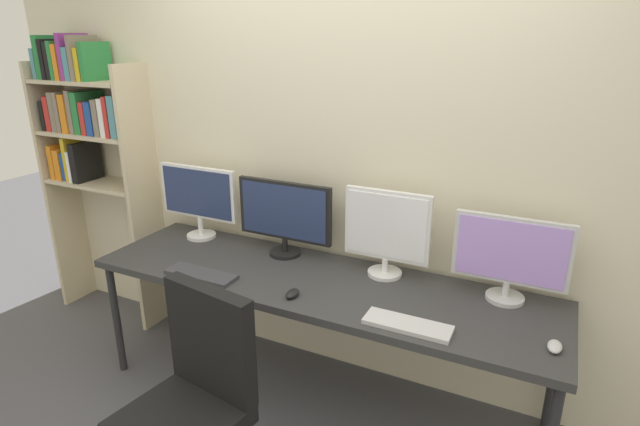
{
  "coord_description": "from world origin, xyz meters",
  "views": [
    {
      "loc": [
        1.05,
        -1.51,
        1.93
      ],
      "look_at": [
        0.0,
        0.65,
        1.09
      ],
      "focal_mm": 28.33,
      "sensor_mm": 36.0,
      "label": 1
    }
  ],
  "objects_px": {
    "keyboard_right": "(408,325)",
    "bookshelf": "(88,135)",
    "monitor_center_right": "(387,231)",
    "mouse_left_side": "(555,346)",
    "mouse_right_side": "(292,294)",
    "keyboard_left": "(201,274)",
    "desk": "(316,288)",
    "monitor_far_right": "(510,256)",
    "monitor_far_left": "(199,197)",
    "monitor_center_left": "(284,215)"
  },
  "relations": [
    {
      "from": "monitor_center_right",
      "to": "monitor_far_left",
      "type": "bearing_deg",
      "value": -180.0
    },
    {
      "from": "desk",
      "to": "mouse_right_side",
      "type": "xyz_separation_m",
      "value": [
        -0.02,
        -0.21,
        0.06
      ]
    },
    {
      "from": "bookshelf",
      "to": "keyboard_right",
      "type": "distance_m",
      "value": 2.49
    },
    {
      "from": "monitor_center_right",
      "to": "mouse_left_side",
      "type": "bearing_deg",
      "value": -22.59
    },
    {
      "from": "monitor_far_right",
      "to": "keyboard_right",
      "type": "xyz_separation_m",
      "value": [
        -0.35,
        -0.44,
        -0.22
      ]
    },
    {
      "from": "mouse_left_side",
      "to": "mouse_right_side",
      "type": "distance_m",
      "value": 1.16
    },
    {
      "from": "monitor_center_left",
      "to": "mouse_left_side",
      "type": "xyz_separation_m",
      "value": [
        1.44,
        -0.35,
        -0.23
      ]
    },
    {
      "from": "monitor_center_right",
      "to": "mouse_right_side",
      "type": "xyz_separation_m",
      "value": [
        -0.32,
        -0.42,
        -0.23
      ]
    },
    {
      "from": "monitor_far_right",
      "to": "keyboard_right",
      "type": "height_order",
      "value": "monitor_far_right"
    },
    {
      "from": "monitor_far_left",
      "to": "bookshelf",
      "type": "bearing_deg",
      "value": 178.89
    },
    {
      "from": "keyboard_right",
      "to": "mouse_left_side",
      "type": "xyz_separation_m",
      "value": [
        0.58,
        0.09,
        0.01
      ]
    },
    {
      "from": "monitor_center_right",
      "to": "mouse_left_side",
      "type": "distance_m",
      "value": 0.94
    },
    {
      "from": "desk",
      "to": "mouse_left_side",
      "type": "xyz_separation_m",
      "value": [
        1.14,
        -0.14,
        0.06
      ]
    },
    {
      "from": "monitor_center_left",
      "to": "keyboard_left",
      "type": "bearing_deg",
      "value": -120.19
    },
    {
      "from": "bookshelf",
      "to": "mouse_left_side",
      "type": "distance_m",
      "value": 3.04
    },
    {
      "from": "monitor_center_left",
      "to": "keyboard_right",
      "type": "xyz_separation_m",
      "value": [
        0.86,
        -0.44,
        -0.23
      ]
    },
    {
      "from": "monitor_far_left",
      "to": "monitor_far_right",
      "type": "relative_size",
      "value": 1.03
    },
    {
      "from": "desk",
      "to": "monitor_far_right",
      "type": "distance_m",
      "value": 0.97
    },
    {
      "from": "monitor_far_right",
      "to": "mouse_left_side",
      "type": "distance_m",
      "value": 0.47
    },
    {
      "from": "monitor_center_right",
      "to": "keyboard_right",
      "type": "distance_m",
      "value": 0.56
    },
    {
      "from": "monitor_center_left",
      "to": "monitor_far_right",
      "type": "xyz_separation_m",
      "value": [
        1.21,
        -0.0,
        -0.01
      ]
    },
    {
      "from": "monitor_center_left",
      "to": "monitor_far_right",
      "type": "distance_m",
      "value": 1.21
    },
    {
      "from": "mouse_left_side",
      "to": "monitor_far_left",
      "type": "bearing_deg",
      "value": 170.34
    },
    {
      "from": "monitor_far_left",
      "to": "keyboard_left",
      "type": "height_order",
      "value": "monitor_far_left"
    },
    {
      "from": "desk",
      "to": "monitor_far_right",
      "type": "relative_size",
      "value": 4.67
    },
    {
      "from": "mouse_right_side",
      "to": "keyboard_right",
      "type": "bearing_deg",
      "value": -1.75
    },
    {
      "from": "monitor_far_left",
      "to": "monitor_center_left",
      "type": "xyz_separation_m",
      "value": [
        0.61,
        0.0,
        -0.02
      ]
    },
    {
      "from": "keyboard_left",
      "to": "monitor_center_right",
      "type": "bearing_deg",
      "value": 27.15
    },
    {
      "from": "mouse_right_side",
      "to": "keyboard_left",
      "type": "bearing_deg",
      "value": -178.12
    },
    {
      "from": "keyboard_right",
      "to": "bookshelf",
      "type": "bearing_deg",
      "value": 169.07
    },
    {
      "from": "desk",
      "to": "monitor_center_right",
      "type": "bearing_deg",
      "value": 35.05
    },
    {
      "from": "keyboard_left",
      "to": "mouse_left_side",
      "type": "relative_size",
      "value": 4.11
    },
    {
      "from": "desk",
      "to": "monitor_far_right",
      "type": "height_order",
      "value": "monitor_far_right"
    },
    {
      "from": "monitor_center_left",
      "to": "monitor_center_right",
      "type": "relative_size",
      "value": 1.25
    },
    {
      "from": "monitor_far_left",
      "to": "mouse_left_side",
      "type": "xyz_separation_m",
      "value": [
        2.05,
        -0.35,
        -0.25
      ]
    },
    {
      "from": "bookshelf",
      "to": "mouse_left_side",
      "type": "height_order",
      "value": "bookshelf"
    },
    {
      "from": "keyboard_left",
      "to": "keyboard_right",
      "type": "bearing_deg",
      "value": 0.0
    },
    {
      "from": "monitor_center_right",
      "to": "mouse_left_side",
      "type": "relative_size",
      "value": 4.82
    },
    {
      "from": "bookshelf",
      "to": "mouse_left_side",
      "type": "relative_size",
      "value": 20.33
    },
    {
      "from": "desk",
      "to": "keyboard_right",
      "type": "distance_m",
      "value": 0.61
    },
    {
      "from": "monitor_center_right",
      "to": "keyboard_left",
      "type": "height_order",
      "value": "monitor_center_right"
    },
    {
      "from": "bookshelf",
      "to": "keyboard_left",
      "type": "relative_size",
      "value": 4.95
    },
    {
      "from": "monitor_far_right",
      "to": "keyboard_left",
      "type": "distance_m",
      "value": 1.55
    },
    {
      "from": "keyboard_right",
      "to": "mouse_left_side",
      "type": "height_order",
      "value": "mouse_left_side"
    },
    {
      "from": "bookshelf",
      "to": "monitor_far_right",
      "type": "distance_m",
      "value": 2.75
    },
    {
      "from": "mouse_right_side",
      "to": "monitor_center_left",
      "type": "bearing_deg",
      "value": 123.62
    },
    {
      "from": "monitor_far_right",
      "to": "keyboard_left",
      "type": "bearing_deg",
      "value": -163.23
    },
    {
      "from": "desk",
      "to": "bookshelf",
      "type": "distance_m",
      "value": 1.94
    },
    {
      "from": "monitor_far_right",
      "to": "mouse_left_side",
      "type": "bearing_deg",
      "value": -56.25
    },
    {
      "from": "bookshelf",
      "to": "mouse_left_side",
      "type": "xyz_separation_m",
      "value": [
        2.96,
        -0.37,
        -0.55
      ]
    }
  ]
}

